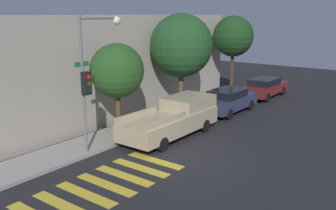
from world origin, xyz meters
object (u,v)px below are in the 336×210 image
(traffic_light_pole, at_px, (92,67))
(tree_far_end, at_px, (233,37))
(tree_midblock, at_px, (181,46))
(sedan_middle, at_px, (265,87))
(sedan_near_corner, at_px, (228,100))
(pickup_truck, at_px, (174,118))
(tree_near_corner, at_px, (117,71))

(traffic_light_pole, distance_m, tree_far_end, 13.27)
(tree_midblock, bearing_deg, sedan_middle, -14.26)
(sedan_near_corner, relative_size, tree_midblock, 0.75)
(tree_midblock, xyz_separation_m, tree_far_end, (6.15, 0.00, 0.22))
(pickup_truck, distance_m, tree_near_corner, 3.50)
(sedan_middle, height_order, tree_far_end, tree_far_end)
(traffic_light_pole, relative_size, sedan_near_corner, 1.31)
(pickup_truck, distance_m, sedan_near_corner, 5.37)
(sedan_middle, relative_size, tree_far_end, 0.82)
(tree_midblock, bearing_deg, tree_far_end, 0.00)
(sedan_near_corner, distance_m, tree_midblock, 4.31)
(tree_far_end, bearing_deg, sedan_middle, -54.59)
(tree_near_corner, relative_size, tree_midblock, 0.77)
(traffic_light_pole, height_order, sedan_near_corner, traffic_light_pole)
(sedan_near_corner, relative_size, tree_far_end, 0.77)
(traffic_light_pole, relative_size, tree_midblock, 0.99)
(pickup_truck, xyz_separation_m, tree_near_corner, (-1.82, 1.91, 2.30))
(sedan_near_corner, bearing_deg, tree_far_end, 25.27)
(sedan_near_corner, height_order, tree_far_end, tree_far_end)
(tree_near_corner, distance_m, tree_midblock, 5.14)
(traffic_light_pole, xyz_separation_m, tree_near_corner, (2.01, 0.64, -0.45))
(tree_midblock, height_order, tree_far_end, tree_midblock)
(traffic_light_pole, bearing_deg, tree_near_corner, 17.53)
(tree_near_corner, bearing_deg, tree_far_end, 0.00)
(sedan_middle, distance_m, tree_midblock, 8.41)
(pickup_truck, distance_m, tree_midblock, 4.90)
(traffic_light_pole, xyz_separation_m, tree_far_end, (13.24, 0.64, 0.58))
(tree_far_end, bearing_deg, pickup_truck, -168.54)
(traffic_light_pole, distance_m, tree_midblock, 7.13)
(sedan_near_corner, height_order, sedan_middle, sedan_near_corner)
(sedan_middle, bearing_deg, tree_near_corner, 171.38)
(pickup_truck, height_order, tree_near_corner, tree_near_corner)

